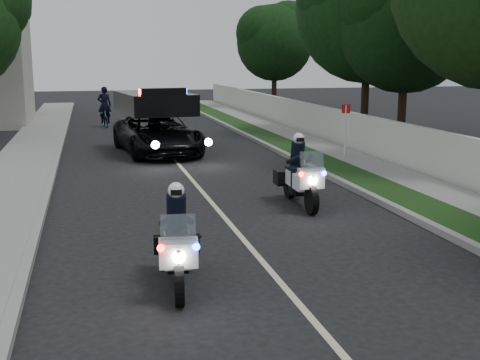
% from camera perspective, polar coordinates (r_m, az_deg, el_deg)
% --- Properties ---
extents(ground, '(120.00, 120.00, 0.00)m').
position_cam_1_polar(ground, '(10.73, 2.93, -8.51)').
color(ground, black).
rests_on(ground, ground).
extents(curb_right, '(0.20, 60.00, 0.15)m').
position_cam_1_polar(curb_right, '(21.19, 5.82, 1.57)').
color(curb_right, gray).
rests_on(curb_right, ground).
extents(grass_verge, '(1.20, 60.00, 0.16)m').
position_cam_1_polar(grass_verge, '(21.43, 7.59, 1.65)').
color(grass_verge, '#193814').
rests_on(grass_verge, ground).
extents(sidewalk_right, '(1.40, 60.00, 0.16)m').
position_cam_1_polar(sidewalk_right, '(21.93, 10.76, 1.77)').
color(sidewalk_right, gray).
rests_on(sidewalk_right, ground).
extents(property_wall, '(0.22, 60.00, 1.50)m').
position_cam_1_polar(property_wall, '(22.26, 13.17, 3.56)').
color(property_wall, beige).
rests_on(property_wall, ground).
extents(curb_left, '(0.20, 60.00, 0.15)m').
position_cam_1_polar(curb_left, '(20.02, -16.89, 0.57)').
color(curb_left, gray).
rests_on(curb_left, ground).
extents(sidewalk_left, '(2.00, 60.00, 0.16)m').
position_cam_1_polar(sidewalk_left, '(20.12, -20.02, 0.43)').
color(sidewalk_left, gray).
rests_on(sidewalk_left, ground).
extents(lane_marking, '(0.12, 50.00, 0.01)m').
position_cam_1_polar(lane_marking, '(20.21, -5.21, 0.90)').
color(lane_marking, '#BFB78C').
rests_on(lane_marking, ground).
extents(police_moto_left, '(0.92, 2.04, 1.68)m').
position_cam_1_polar(police_moto_left, '(10.21, -5.72, -9.62)').
color(police_moto_left, silver).
rests_on(police_moto_left, ground).
extents(police_moto_right, '(0.79, 2.14, 1.81)m').
position_cam_1_polar(police_moto_right, '(15.45, 5.50, -2.36)').
color(police_moto_right, silver).
rests_on(police_moto_right, ground).
extents(police_suv, '(3.27, 5.85, 2.71)m').
position_cam_1_polar(police_suv, '(23.88, -7.58, 2.44)').
color(police_suv, black).
rests_on(police_suv, ground).
extents(bicycle, '(0.70, 1.57, 0.80)m').
position_cam_1_polar(bicycle, '(33.38, -12.30, 4.79)').
color(bicycle, black).
rests_on(bicycle, ground).
extents(cyclist, '(0.73, 0.52, 1.92)m').
position_cam_1_polar(cyclist, '(33.38, -12.30, 4.79)').
color(cyclist, black).
rests_on(cyclist, ground).
extents(sign_post, '(0.39, 0.39, 2.03)m').
position_cam_1_polar(sign_post, '(22.70, 9.60, 1.93)').
color(sign_post, '#B9190D').
rests_on(sign_post, ground).
extents(tree_right_c, '(6.87, 6.87, 9.65)m').
position_cam_1_polar(tree_right_c, '(27.97, 14.56, 3.47)').
color(tree_right_c, black).
rests_on(tree_right_c, ground).
extents(tree_right_d, '(7.60, 7.60, 11.14)m').
position_cam_1_polar(tree_right_d, '(30.07, 11.32, 4.14)').
color(tree_right_d, '#133A13').
rests_on(tree_right_d, ground).
extents(tree_right_e, '(6.47, 6.47, 8.93)m').
position_cam_1_polar(tree_right_e, '(44.81, 3.15, 6.63)').
color(tree_right_e, black).
rests_on(tree_right_e, ground).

